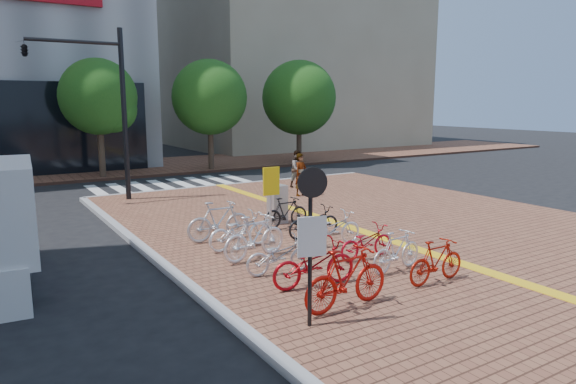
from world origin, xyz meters
TOP-DOWN VIEW (x-y plane):
  - ground at (0.00, 0.00)m, footprint 120.00×120.00m
  - kerb_north at (3.00, 12.00)m, footprint 14.00×0.25m
  - far_sidewalk at (0.00, 21.00)m, footprint 70.00×8.00m
  - building_beige at (18.00, 32.00)m, footprint 20.00×18.00m
  - crosswalk at (0.50, 14.00)m, footprint 7.50×4.00m
  - street_trees at (5.04, 17.45)m, footprint 16.20×4.60m
  - bike_0 at (-2.00, -2.51)m, footprint 1.96×0.63m
  - bike_1 at (-1.86, -1.25)m, footprint 1.94×0.88m
  - bike_2 at (-2.04, -0.17)m, footprint 1.66×0.74m
  - bike_3 at (-2.00, 1.07)m, footprint 1.90×0.83m
  - bike_4 at (-1.90, 2.10)m, footprint 1.88×0.82m
  - bike_5 at (-2.03, 3.10)m, footprint 1.86×0.56m
  - bike_6 at (0.47, -2.44)m, footprint 1.58×0.47m
  - bike_7 at (0.29, -1.44)m, footprint 1.61×0.62m
  - bike_8 at (0.34, -0.34)m, footprint 1.60×0.57m
  - bike_9 at (0.30, 1.00)m, footprint 1.78×0.69m
  - bike_10 at (0.40, 2.02)m, footprint 1.67×0.59m
  - bike_11 at (0.31, 3.37)m, footprint 1.60×0.53m
  - pedestrian_a at (3.69, 7.68)m, footprint 0.73×0.58m
  - pedestrian_b at (4.77, 9.55)m, footprint 0.85×0.68m
  - utility_box at (0.40, 4.03)m, footprint 0.59×0.46m
  - yellow_sign at (-0.28, 3.24)m, footprint 0.52×0.13m
  - notice_sign at (-3.01, -2.81)m, footprint 0.50×0.19m
  - traffic_light_pole at (-4.02, 10.67)m, footprint 3.51×1.35m

SIDE VIEW (x-z plane):
  - ground at x=0.00m, z-range 0.00..0.00m
  - crosswalk at x=0.50m, z-range 0.00..0.01m
  - far_sidewalk at x=0.00m, z-range 0.00..0.15m
  - kerb_north at x=3.00m, z-range 0.00..0.15m
  - bike_8 at x=0.34m, z-range 0.15..0.99m
  - bike_2 at x=-2.04m, z-range 0.15..0.99m
  - bike_10 at x=0.40m, z-range 0.15..1.03m
  - bike_9 at x=0.30m, z-range 0.15..1.07m
  - bike_7 at x=0.29m, z-range 0.15..1.09m
  - bike_6 at x=0.47m, z-range 0.15..1.10m
  - bike_11 at x=0.31m, z-range 0.15..1.10m
  - bike_4 at x=-1.90m, z-range 0.15..1.11m
  - bike_1 at x=-1.86m, z-range 0.15..1.13m
  - bike_3 at x=-2.00m, z-range 0.15..1.25m
  - bike_5 at x=-2.03m, z-range 0.15..1.26m
  - bike_0 at x=-2.00m, z-range 0.15..1.32m
  - utility_box at x=0.40m, z-range 0.15..1.36m
  - pedestrian_b at x=4.77m, z-range 0.15..1.80m
  - pedestrian_a at x=3.69m, z-range 0.15..1.89m
  - yellow_sign at x=-0.28m, z-range 0.52..2.44m
  - notice_sign at x=-3.01m, z-range 0.51..3.26m
  - street_trees at x=5.04m, z-range 0.92..7.27m
  - traffic_light_pole at x=-4.02m, z-range 1.39..7.92m
  - building_beige at x=18.00m, z-range 0.00..18.00m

